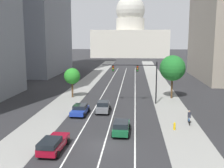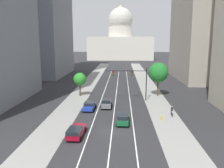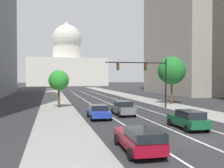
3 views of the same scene
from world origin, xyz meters
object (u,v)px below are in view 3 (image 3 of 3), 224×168
Objects in this scene: car_blue at (99,111)px; capitol_building at (67,64)px; street_tree_near_left at (59,80)px; street_tree_far_right at (172,71)px; car_gray at (123,108)px; car_green at (188,119)px; car_crimson at (139,139)px; traffic_signal_mast at (147,73)px.

capitol_building is at bearing -0.41° from car_blue.
street_tree_near_left is 17.80m from street_tree_far_right.
car_gray is 12.01m from street_tree_near_left.
car_green is 8.12m from car_crimson.
capitol_building is at bearing 85.70° from street_tree_near_left.
car_blue is 0.89× the size of car_crimson.
street_tree_near_left reaches higher than car_crimson.
capitol_building reaches higher than car_green.
car_gray reaches higher than car_green.
car_blue is at bearing -92.18° from capitol_building.
street_tree_far_right reaches higher than street_tree_near_left.
street_tree_far_right is (7.97, 18.82, 4.56)m from car_green.
car_blue is 9.31m from car_green.
car_gray is at bearing 20.64° from car_green.
car_crimson is 0.90× the size of street_tree_near_left.
car_crimson is (-0.01, -12.36, 0.04)m from car_blue.
street_tree_far_right is at bearing 36.73° from traffic_signal_mast.
car_gray is at bearing -131.47° from traffic_signal_mast.
street_tree_near_left is (-6.70, 9.51, 3.01)m from car_gray.
traffic_signal_mast reaches higher than street_tree_near_left.
car_crimson is 28.34m from street_tree_far_right.
car_blue is at bearing 115.98° from car_gray.
car_crimson is (-6.12, -5.33, -0.02)m from car_green.
street_tree_near_left reaches higher than car_green.
street_tree_near_left is at bearing 29.39° from car_green.
car_gray is at bearing -137.18° from street_tree_far_right.
traffic_signal_mast is 12.46m from street_tree_near_left.
car_green reaches higher than car_crimson.
traffic_signal_mast reaches higher than car_gray.
car_blue is 0.98× the size of car_green.
traffic_signal_mast is (2.11, 14.44, 4.12)m from car_green.
street_tree_near_left is (-3.63, 23.45, 3.05)m from car_crimson.
capitol_building reaches higher than street_tree_far_right.
traffic_signal_mast is (8.21, 7.41, 4.18)m from car_blue.
car_crimson is at bearing 166.31° from car_gray.
traffic_signal_mast is (5.16, 5.84, 4.09)m from car_gray.
car_blue is 0.56× the size of street_tree_far_right.
street_tree_near_left reaches higher than car_gray.
car_gray is 0.53× the size of street_tree_far_right.
car_green is 20.80m from street_tree_near_left.
capitol_building is 128.03m from car_green.
car_gray is (3.07, 13.94, 0.05)m from car_crimson.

